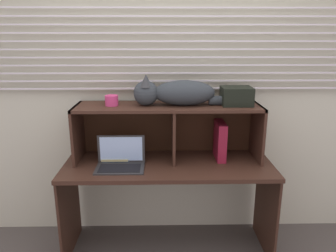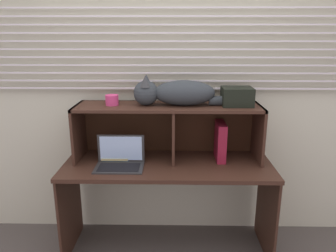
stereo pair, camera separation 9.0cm
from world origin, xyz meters
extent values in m
cube|color=beige|center=(0.00, 0.55, 1.25)|extent=(4.40, 0.04, 2.50)
cube|color=silver|center=(0.00, 0.50, 1.24)|extent=(3.36, 0.02, 0.01)
cube|color=silver|center=(0.00, 0.50, 1.30)|extent=(3.36, 0.02, 0.01)
cube|color=silver|center=(0.00, 0.50, 1.36)|extent=(3.36, 0.02, 0.01)
cube|color=silver|center=(0.00, 0.50, 1.42)|extent=(3.36, 0.02, 0.01)
cube|color=silver|center=(0.00, 0.50, 1.48)|extent=(3.36, 0.02, 0.01)
cube|color=silver|center=(0.00, 0.50, 1.54)|extent=(3.36, 0.02, 0.01)
cube|color=silver|center=(0.00, 0.50, 1.60)|extent=(3.36, 0.02, 0.01)
cube|color=silver|center=(0.00, 0.50, 1.66)|extent=(3.36, 0.02, 0.01)
cube|color=silver|center=(0.00, 0.50, 1.72)|extent=(3.36, 0.02, 0.01)
cube|color=silver|center=(0.00, 0.50, 1.78)|extent=(3.36, 0.02, 0.01)
cube|color=silver|center=(0.00, 0.50, 1.84)|extent=(3.36, 0.02, 0.01)
cube|color=#3B2319|center=(0.00, 0.22, 0.71)|extent=(1.55, 0.59, 0.03)
cube|color=#3B2319|center=(-0.76, 0.22, 0.35)|extent=(0.02, 0.53, 0.70)
cube|color=#3B2319|center=(0.76, 0.22, 0.35)|extent=(0.02, 0.53, 0.70)
cube|color=#3B2319|center=(0.00, 0.32, 1.14)|extent=(1.38, 0.36, 0.02)
cube|color=#3B2319|center=(-0.68, 0.32, 0.94)|extent=(0.02, 0.36, 0.42)
cube|color=#3B2319|center=(0.68, 0.32, 0.94)|extent=(0.02, 0.36, 0.42)
cube|color=#3B2319|center=(0.04, 0.32, 0.93)|extent=(0.02, 0.34, 0.40)
cube|color=#3D2314|center=(0.00, 0.50, 0.94)|extent=(1.38, 0.01, 0.42)
ellipsoid|color=#2F3539|center=(0.12, 0.32, 1.24)|extent=(0.45, 0.20, 0.19)
sphere|color=#2F3539|center=(-0.16, 0.32, 1.24)|extent=(0.18, 0.18, 0.18)
cone|color=#343638|center=(-0.16, 0.28, 1.33)|extent=(0.08, 0.08, 0.08)
cone|color=#30363A|center=(-0.16, 0.37, 1.33)|extent=(0.08, 0.08, 0.08)
cylinder|color=#2F3539|center=(0.44, 0.32, 1.18)|extent=(0.28, 0.07, 0.07)
cube|color=#2D2D2D|center=(-0.35, 0.12, 0.73)|extent=(0.35, 0.22, 0.01)
cube|color=#2D2D2D|center=(-0.35, 0.23, 0.84)|extent=(0.35, 0.01, 0.21)
cube|color=#ADD1F9|center=(-0.35, 0.22, 0.84)|extent=(0.31, 0.00, 0.18)
cube|color=black|center=(-0.35, 0.11, 0.74)|extent=(0.29, 0.16, 0.00)
cube|color=maroon|center=(0.40, 0.32, 0.87)|extent=(0.06, 0.24, 0.29)
cube|color=#2F557D|center=(-0.39, 0.32, 0.73)|extent=(0.20, 0.21, 0.02)
cube|color=tan|center=(-0.40, 0.32, 0.75)|extent=(0.20, 0.21, 0.02)
cube|color=#4C5E40|center=(-0.39, 0.33, 0.77)|extent=(0.20, 0.21, 0.02)
cylinder|color=#D03A73|center=(-0.42, 0.32, 1.18)|extent=(0.10, 0.10, 0.08)
cube|color=black|center=(0.51, 0.32, 1.21)|extent=(0.22, 0.19, 0.13)
camera|label=1|loc=(-0.05, -2.05, 1.66)|focal=34.89mm
camera|label=2|loc=(0.04, -2.05, 1.66)|focal=34.89mm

